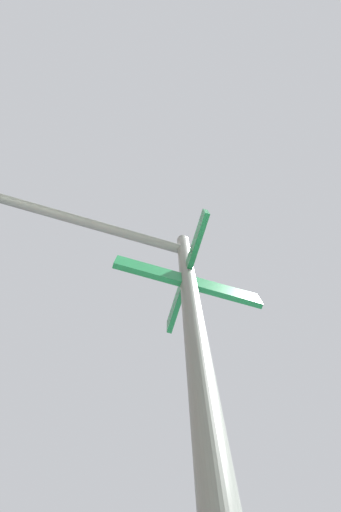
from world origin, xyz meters
The scene contains 1 object.
traffic_signal_near centered at (-6.57, -6.58, 3.80)m, with size 2.14×2.07×5.39m.
Camera 1 is at (-7.60, -6.41, 1.63)m, focal length 25.51 mm.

